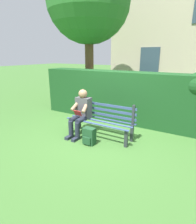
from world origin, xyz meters
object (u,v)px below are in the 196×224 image
object	(u,v)px
backpack	(89,136)
person_seated	(81,112)
tree	(87,3)
park_bench	(102,119)

from	to	relation	value
backpack	person_seated	bearing A→B (deg)	-37.20
tree	person_seated	bearing A→B (deg)	120.76
person_seated	tree	xyz separation A→B (m)	(1.64, -2.76, 3.16)
park_bench	backpack	distance (m)	0.61
person_seated	tree	bearing A→B (deg)	-59.24
person_seated	backpack	distance (m)	0.74
person_seated	park_bench	bearing A→B (deg)	-159.79
park_bench	backpack	xyz separation A→B (m)	(0.01, 0.55, -0.25)
backpack	tree	bearing A→B (deg)	-55.77
tree	backpack	bearing A→B (deg)	124.23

